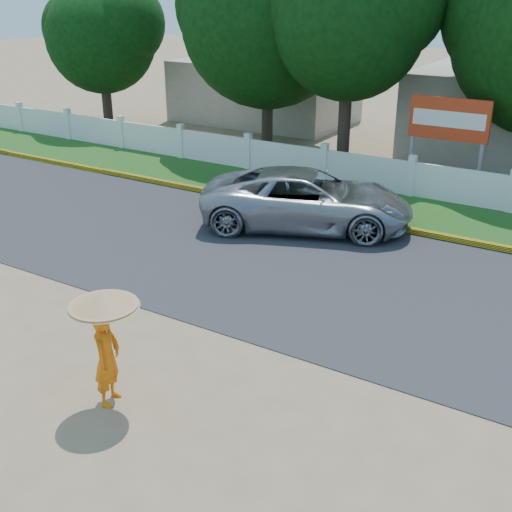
# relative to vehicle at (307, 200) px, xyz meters

# --- Properties ---
(ground) EXTENTS (120.00, 120.00, 0.00)m
(ground) POSITION_rel_vehicle_xyz_m (1.49, -7.06, -0.78)
(ground) COLOR #9E8460
(ground) RESTS_ON ground
(road) EXTENTS (60.00, 7.00, 0.02)m
(road) POSITION_rel_vehicle_xyz_m (1.49, -2.56, -0.77)
(road) COLOR #38383A
(road) RESTS_ON ground
(grass_verge) EXTENTS (60.00, 3.50, 0.03)m
(grass_verge) POSITION_rel_vehicle_xyz_m (1.49, 2.69, -0.77)
(grass_verge) COLOR #2D601E
(grass_verge) RESTS_ON ground
(curb) EXTENTS (40.00, 0.18, 0.16)m
(curb) POSITION_rel_vehicle_xyz_m (1.49, 0.99, -0.70)
(curb) COLOR yellow
(curb) RESTS_ON ground
(fence) EXTENTS (40.00, 0.10, 1.10)m
(fence) POSITION_rel_vehicle_xyz_m (1.49, 4.14, -0.23)
(fence) COLOR silver
(fence) RESTS_ON ground
(building_far) EXTENTS (8.00, 5.00, 2.80)m
(building_far) POSITION_rel_vehicle_xyz_m (-8.51, 11.94, 0.62)
(building_far) COLOR #B7AD99
(building_far) RESTS_ON ground
(vehicle) EXTENTS (6.19, 4.52, 1.57)m
(vehicle) POSITION_rel_vehicle_xyz_m (0.00, 0.00, 0.00)
(vehicle) COLOR #9C9FA3
(vehicle) RESTS_ON ground
(monk_with_parasol) EXTENTS (1.09, 1.09, 1.98)m
(monk_with_parasol) POSITION_rel_vehicle_xyz_m (1.05, -8.73, 0.51)
(monk_with_parasol) COLOR orange
(monk_with_parasol) RESTS_ON ground
(billboard) EXTENTS (2.50, 0.13, 2.95)m
(billboard) POSITION_rel_vehicle_xyz_m (2.16, 5.24, 1.36)
(billboard) COLOR gray
(billboard) RESTS_ON ground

